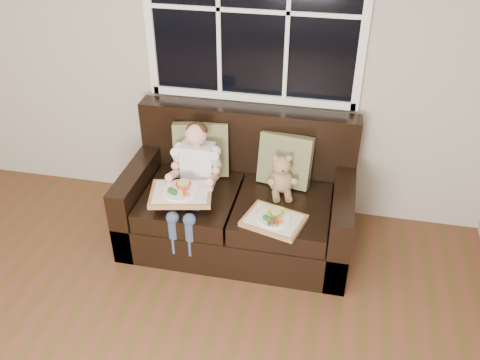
% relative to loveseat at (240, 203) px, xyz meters
% --- Properties ---
extents(window_back, '(1.62, 0.04, 1.37)m').
position_rel_loveseat_xyz_m(window_back, '(0.00, 0.46, 1.34)').
color(window_back, black).
rests_on(window_back, room_walls).
extents(loveseat, '(1.70, 0.92, 0.96)m').
position_rel_loveseat_xyz_m(loveseat, '(0.00, 0.00, 0.00)').
color(loveseat, black).
rests_on(loveseat, ground).
extents(pillow_left, '(0.45, 0.28, 0.43)m').
position_rel_loveseat_xyz_m(pillow_left, '(-0.34, 0.15, 0.35)').
color(pillow_left, olive).
rests_on(pillow_left, loveseat).
extents(pillow_right, '(0.42, 0.24, 0.41)m').
position_rel_loveseat_xyz_m(pillow_right, '(0.32, 0.15, 0.34)').
color(pillow_right, olive).
rests_on(pillow_right, loveseat).
extents(child, '(0.35, 0.59, 0.80)m').
position_rel_loveseat_xyz_m(child, '(-0.31, -0.12, 0.32)').
color(child, white).
rests_on(child, loveseat).
extents(teddy_bear, '(0.22, 0.26, 0.33)m').
position_rel_loveseat_xyz_m(teddy_bear, '(0.31, 0.02, 0.27)').
color(teddy_bear, '#A07754').
rests_on(teddy_bear, loveseat).
extents(tray_left, '(0.49, 0.41, 0.10)m').
position_rel_loveseat_xyz_m(tray_left, '(-0.35, -0.32, 0.27)').
color(tray_left, '#A7794B').
rests_on(tray_left, child).
extents(tray_right, '(0.47, 0.40, 0.09)m').
position_rel_loveseat_xyz_m(tray_right, '(0.32, -0.37, 0.17)').
color(tray_right, '#A7794B').
rests_on(tray_right, loveseat).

